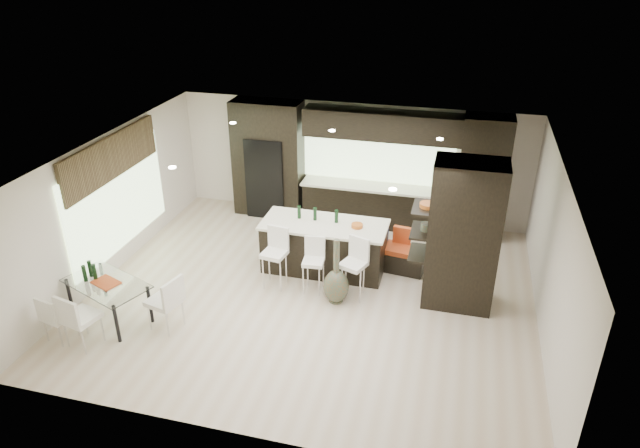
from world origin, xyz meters
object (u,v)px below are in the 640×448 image
(chair_far, at_px, (59,318))
(chair_end, at_px, (165,304))
(dining_table, at_px, (110,301))
(stool_mid, at_px, (313,271))
(kitchen_island, at_px, (324,246))
(stool_right, at_px, (353,275))
(chair_near, at_px, (82,321))
(floor_vase, at_px, (336,271))
(stool_left, at_px, (275,264))
(bench, at_px, (392,257))

(chair_far, height_order, chair_end, chair_end)
(dining_table, bearing_deg, stool_mid, 49.93)
(kitchen_island, height_order, stool_right, kitchen_island)
(kitchen_island, bearing_deg, chair_near, -134.26)
(stool_right, distance_m, chair_near, 4.61)
(kitchen_island, relative_size, stool_mid, 2.84)
(dining_table, relative_size, chair_near, 1.61)
(floor_vase, bearing_deg, chair_far, -152.12)
(stool_right, relative_size, chair_near, 1.03)
(dining_table, distance_m, chair_end, 1.07)
(stool_left, height_order, dining_table, stool_left)
(stool_left, bearing_deg, stool_mid, 9.87)
(stool_left, relative_size, bench, 0.73)
(kitchen_island, bearing_deg, stool_mid, -90.07)
(stool_left, height_order, chair_end, stool_left)
(stool_right, bearing_deg, chair_far, -130.77)
(stool_right, distance_m, bench, 1.35)
(chair_far, bearing_deg, bench, 48.57)
(stool_left, distance_m, stool_right, 1.49)
(floor_vase, xyz_separation_m, chair_far, (-4.11, -2.18, -0.24))
(dining_table, relative_size, chair_end, 1.60)
(stool_right, distance_m, chair_end, 3.31)
(stool_left, bearing_deg, floor_vase, -1.67)
(stool_mid, relative_size, chair_far, 1.09)
(stool_left, bearing_deg, stool_right, 8.38)
(floor_vase, bearing_deg, chair_end, -150.42)
(kitchen_island, height_order, floor_vase, floor_vase)
(chair_near, relative_size, chair_far, 1.16)
(kitchen_island, bearing_deg, stool_left, -131.95)
(kitchen_island, relative_size, chair_near, 2.67)
(kitchen_island, xyz_separation_m, chair_end, (-2.10, -2.52, -0.05))
(stool_mid, bearing_deg, dining_table, -157.06)
(kitchen_island, height_order, chair_far, kitchen_island)
(stool_right, xyz_separation_m, chair_near, (-3.92, -2.43, -0.01))
(stool_mid, distance_m, chair_end, 2.71)
(stool_right, relative_size, bench, 0.72)
(stool_right, xyz_separation_m, dining_table, (-3.92, -1.69, -0.11))
(stool_mid, xyz_separation_m, chair_end, (-2.10, -1.71, 0.03))
(stool_mid, bearing_deg, kitchen_island, 84.64)
(stool_left, distance_m, floor_vase, 1.26)
(kitchen_island, xyz_separation_m, stool_mid, (0.00, -0.81, -0.08))
(stool_mid, distance_m, bench, 1.77)
(stool_left, height_order, stool_mid, stool_left)
(stool_left, xyz_separation_m, floor_vase, (1.23, -0.22, 0.16))
(stool_left, xyz_separation_m, dining_table, (-2.42, -1.69, -0.12))
(bench, height_order, floor_vase, floor_vase)
(stool_right, distance_m, dining_table, 4.27)
(stool_mid, distance_m, floor_vase, 0.58)
(stool_left, xyz_separation_m, stool_right, (1.49, 0.00, -0.01))
(kitchen_island, distance_m, bench, 1.38)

